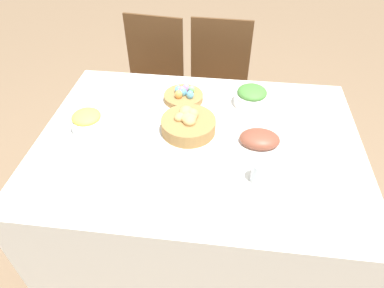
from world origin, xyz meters
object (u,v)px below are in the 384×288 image
(dinner_plate, at_px, (194,204))
(egg_basket, at_px, (184,96))
(bread_basket, at_px, (188,124))
(ham_platter, at_px, (259,140))
(pineapple_bowl, at_px, (87,121))
(chair_far_center, at_px, (217,83))
(drinking_cup, at_px, (260,172))
(chair_far_left, at_px, (151,79))
(spoon, at_px, (242,209))
(butter_dish, at_px, (143,156))
(fork, at_px, (154,200))
(knife, at_px, (234,208))
(green_salad_bowl, at_px, (252,96))

(dinner_plate, bearing_deg, egg_basket, 101.09)
(dinner_plate, bearing_deg, bread_basket, 100.05)
(bread_basket, distance_m, ham_platter, 0.35)
(pineapple_bowl, bearing_deg, dinner_plate, -35.38)
(chair_far_center, xyz_separation_m, bread_basket, (-0.10, -0.83, 0.28))
(dinner_plate, relative_size, drinking_cup, 2.77)
(egg_basket, bearing_deg, chair_far_left, 119.47)
(chair_far_center, relative_size, dinner_plate, 3.40)
(spoon, height_order, drinking_cup, drinking_cup)
(ham_platter, xyz_separation_m, butter_dish, (-0.52, -0.16, -0.01))
(fork, height_order, spoon, same)
(bread_basket, bearing_deg, egg_basket, 102.87)
(chair_far_center, distance_m, bread_basket, 0.88)
(chair_far_left, distance_m, knife, 1.44)
(egg_basket, relative_size, knife, 1.14)
(bread_basket, bearing_deg, green_salad_bowl, 40.81)
(knife, bearing_deg, chair_far_center, 92.97)
(chair_far_center, distance_m, ham_platter, 0.96)
(egg_basket, bearing_deg, dinner_plate, -78.91)
(chair_far_center, bearing_deg, knife, -81.89)
(bread_basket, height_order, drinking_cup, bread_basket)
(spoon, xyz_separation_m, drinking_cup, (0.07, 0.16, 0.05))
(fork, bearing_deg, ham_platter, 39.65)
(pineapple_bowl, distance_m, dinner_plate, 0.69)
(chair_far_left, xyz_separation_m, knife, (0.62, -1.28, 0.24))
(ham_platter, distance_m, fork, 0.57)
(chair_far_center, height_order, butter_dish, chair_far_center)
(chair_far_left, distance_m, bread_basket, 0.96)
(dinner_plate, bearing_deg, knife, 0.00)
(bread_basket, relative_size, butter_dish, 2.40)
(egg_basket, bearing_deg, pineapple_bowl, -144.24)
(ham_platter, height_order, fork, ham_platter)
(egg_basket, xyz_separation_m, green_salad_bowl, (0.36, 0.00, 0.02))
(chair_far_center, height_order, knife, chair_far_center)
(chair_far_center, bearing_deg, egg_basket, -103.60)
(chair_far_center, xyz_separation_m, dinner_plate, (-0.02, -1.28, 0.24))
(chair_far_left, height_order, butter_dish, chair_far_left)
(chair_far_center, distance_m, butter_dish, 1.12)
(egg_basket, distance_m, spoon, 0.78)
(ham_platter, height_order, spoon, ham_platter)
(egg_basket, distance_m, knife, 0.77)
(egg_basket, bearing_deg, butter_dish, -103.41)
(chair_far_center, height_order, ham_platter, chair_far_center)
(fork, bearing_deg, dinner_plate, -3.18)
(pineapple_bowl, bearing_deg, fork, -44.59)
(ham_platter, xyz_separation_m, knife, (-0.10, -0.39, -0.02))
(pineapple_bowl, bearing_deg, drinking_cup, -16.35)
(chair_far_center, bearing_deg, chair_far_left, -177.97)
(pineapple_bowl, height_order, drinking_cup, pineapple_bowl)
(green_salad_bowl, bearing_deg, pineapple_bowl, -158.58)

